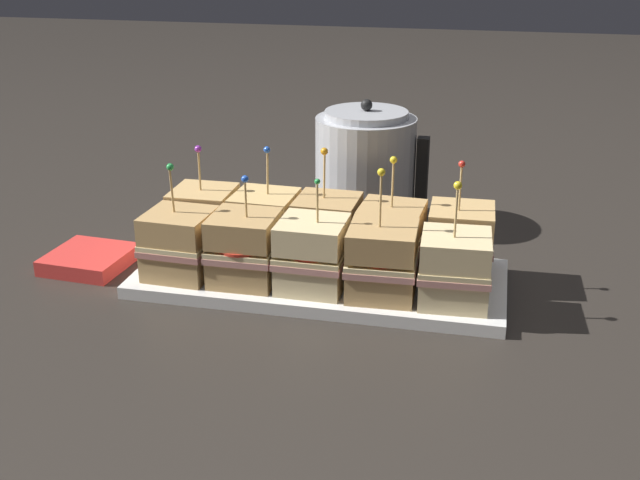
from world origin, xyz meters
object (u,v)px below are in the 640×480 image
sandwich_front_right (382,261)px  sandwich_back_right (391,236)px  sandwich_front_left (245,249)px  sandwich_back_far_left (204,220)px  sandwich_front_far_right (455,269)px  napkin_stack (89,259)px  kettle_steel (366,169)px  sandwich_back_center (328,230)px  sandwich_back_left (265,225)px  sandwich_front_far_left (180,244)px  sandwich_front_center (312,255)px  serving_platter (320,279)px  sandwich_back_far_right (460,241)px

sandwich_front_right → sandwich_back_right: size_ratio=1.06×
sandwich_front_left → sandwich_back_far_left: 0.14m
sandwich_front_far_right → napkin_stack: 0.57m
kettle_steel → sandwich_front_left: bearing=-110.8°
sandwich_front_left → kettle_steel: kettle_steel is taller
sandwich_front_left → sandwich_back_center: 0.14m
sandwich_front_far_right → sandwich_front_left: bearing=179.7°
sandwich_back_left → sandwich_front_far_left: bearing=-136.2°
sandwich_back_left → kettle_steel: size_ratio=0.78×
sandwich_front_center → sandwich_back_far_left: size_ratio=0.96×
sandwich_back_far_left → sandwich_back_right: sandwich_back_right is taller
serving_platter → sandwich_back_far_left: (-0.20, 0.05, 0.06)m
sandwich_front_right → sandwich_back_far_right: sandwich_front_right is taller
sandwich_back_center → serving_platter: bearing=-91.2°
sandwich_front_right → sandwich_back_left: sandwich_front_right is taller
sandwich_front_right → sandwich_front_far_right: bearing=0.4°
sandwich_front_center → kettle_steel: bearing=86.1°
sandwich_front_left → sandwich_front_right: 0.20m
serving_platter → sandwich_back_left: size_ratio=3.11×
serving_platter → sandwich_back_far_right: (0.20, 0.05, 0.06)m
serving_platter → sandwich_front_far_left: (-0.20, -0.05, 0.06)m
sandwich_back_far_left → sandwich_back_left: sandwich_back_left is taller
serving_platter → sandwich_back_center: 0.08m
sandwich_front_far_right → sandwich_back_far_right: 0.10m
sandwich_front_center → napkin_stack: (-0.37, 0.03, -0.06)m
sandwich_front_right → sandwich_back_left: 0.22m
kettle_steel → napkin_stack: (-0.39, -0.28, -0.09)m
sandwich_back_right → sandwich_front_left: bearing=-153.8°
sandwich_front_left → sandwich_front_right: bearing=-0.7°
sandwich_back_far_right → kettle_steel: (-0.18, 0.22, 0.03)m
serving_platter → sandwich_front_center: sandwich_front_center is taller
sandwich_back_far_left → napkin_stack: sandwich_back_far_left is taller
sandwich_back_far_left → sandwich_back_right: 0.29m
sandwich_front_center → sandwich_back_far_right: sandwich_back_far_right is taller
sandwich_front_left → napkin_stack: (-0.27, 0.03, -0.06)m
sandwich_front_right → sandwich_back_right: (-0.00, 0.10, -0.00)m
sandwich_back_center → sandwich_back_left: bearing=-179.4°
sandwich_front_left → sandwich_back_center: bearing=44.3°
kettle_steel → serving_platter: bearing=-94.5°
serving_platter → sandwich_back_center: sandwich_back_center is taller
serving_platter → sandwich_back_far_left: sandwich_back_far_left is taller
serving_platter → sandwich_back_center: size_ratio=3.06×
sandwich_front_far_left → sandwich_front_far_right: sandwich_front_far_right is taller
sandwich_front_far_left → sandwich_front_far_right: size_ratio=0.97×
sandwich_front_far_left → sandwich_back_far_right: 0.41m
sandwich_front_left → sandwich_back_right: size_ratio=0.94×
serving_platter → sandwich_front_left: bearing=-153.9°
sandwich_back_far_left → sandwich_back_right: size_ratio=0.99×
sandwich_front_far_right → sandwich_back_right: size_ratio=1.01×
sandwich_front_center → sandwich_back_center: size_ratio=0.92×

